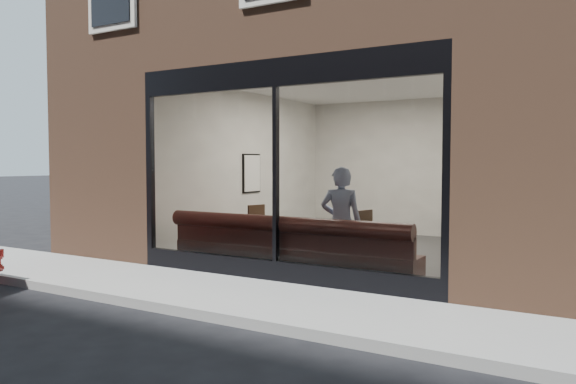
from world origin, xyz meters
The scene contains 21 objects.
ground centered at (0.00, 0.00, 0.00)m, with size 120.00×120.00×0.00m, color black.
sidewalk_near centered at (0.00, 1.00, 0.01)m, with size 40.00×2.00×0.01m, color gray.
kerb_near centered at (0.00, -0.05, 0.06)m, with size 40.00×0.10×0.12m, color gray.
host_building_pier_left centered at (-3.75, 8.00, 1.60)m, with size 2.50×12.00×3.20m, color brown.
host_building_backfill centered at (0.00, 11.00, 1.60)m, with size 5.00×6.00×3.20m, color brown.
cafe_floor centered at (0.00, 5.00, 0.02)m, with size 6.00×6.00×0.00m, color #2D2D30.
cafe_ceiling centered at (0.00, 5.00, 3.19)m, with size 6.00×6.00×0.00m, color white.
cafe_wall_back centered at (0.00, 7.99, 1.60)m, with size 5.00×5.00×0.00m, color beige.
cafe_wall_left centered at (-2.49, 5.00, 1.60)m, with size 6.00×6.00×0.00m, color beige.
cafe_wall_right centered at (2.49, 5.00, 1.60)m, with size 6.00×6.00×0.00m, color beige.
storefront_kick centered at (0.00, 2.05, 0.15)m, with size 5.00×0.10×0.30m, color black.
storefront_header centered at (0.00, 2.05, 3.00)m, with size 5.00×0.10×0.40m, color black.
storefront_mullion centered at (0.00, 2.05, 1.55)m, with size 0.06×0.10×2.50m, color black.
storefront_glass centered at (0.00, 2.02, 1.55)m, with size 4.80×4.80×0.00m, color white.
banquette centered at (0.00, 2.45, 0.23)m, with size 4.00×0.55×0.45m, color #341512.
person centered at (0.74, 2.68, 0.83)m, with size 0.61×0.40×1.66m, color #8A98BE.
cafe_table_left centered at (-0.77, 3.42, 0.74)m, with size 0.63×0.63×0.04m, color black.
cafe_table_right centered at (0.97, 3.05, 0.74)m, with size 0.56×0.56×0.04m, color black.
cafe_chair_left centered at (-1.63, 3.74, 0.24)m, with size 0.39×0.39×0.04m, color black.
cafe_chair_right centered at (0.52, 3.66, 0.24)m, with size 0.43×0.43×0.04m, color black.
wall_poster centered at (-2.45, 5.04, 1.49)m, with size 0.02×0.57×0.76m, color white.
Camera 1 is at (4.26, -4.80, 1.73)m, focal length 35.00 mm.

